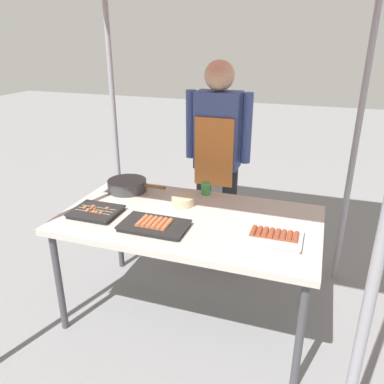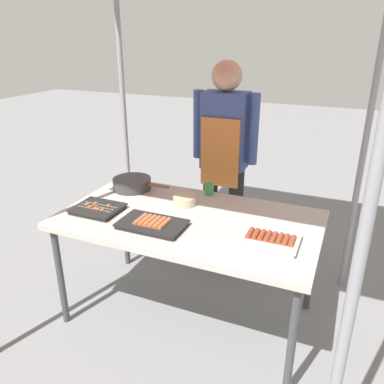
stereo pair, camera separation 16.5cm
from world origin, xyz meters
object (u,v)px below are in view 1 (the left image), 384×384
Objects in this scene: condiment_bowl at (183,201)px; vendor_woman at (217,149)px; tray_meat_skewers at (96,212)px; tray_grilled_sausages at (154,225)px; tray_pork_links at (274,237)px; drink_cup_near_edge at (206,188)px; stall_table at (189,225)px; cooking_wok at (127,185)px.

condiment_bowl is 0.65m from vendor_woman.
tray_meat_skewers is at bearing 60.31° from vendor_woman.
tray_grilled_sausages is 1.33× the size of tray_meat_skewers.
drink_cup_near_edge is at bearing 137.00° from tray_pork_links.
condiment_bowl is at bearing -110.70° from drink_cup_near_edge.
drink_cup_near_edge is at bearing 92.04° from stall_table.
tray_meat_skewers is at bearing -135.71° from drink_cup_near_edge.
tray_grilled_sausages is at bearing -125.01° from stall_table.
condiment_bowl reaches higher than tray_grilled_sausages.
tray_meat_skewers is 1.95× the size of condiment_bowl.
tray_pork_links is 1.18m from cooking_wok.
cooking_wok is 0.57m from drink_cup_near_edge.
stall_table is 0.60m from tray_meat_skewers.
drink_cup_near_edge reaches higher than cooking_wok.
cooking_wok is 0.27× the size of vendor_woman.
condiment_bowl is (0.47, 0.31, 0.01)m from tray_meat_skewers.
condiment_bowl is 1.76× the size of drink_cup_near_edge.
vendor_woman is at bearing 122.60° from tray_pork_links.
tray_grilled_sausages reaches higher than tray_meat_skewers.
tray_meat_skewers is 0.67× the size of cooking_wok.
tray_grilled_sausages is 4.57× the size of drink_cup_near_edge.
tray_grilled_sausages is (-0.15, -0.21, 0.07)m from stall_table.
vendor_woman is (0.06, 0.62, 0.20)m from condiment_bowl.
cooking_wok is at bearing 154.63° from stall_table.
tray_pork_links reaches higher than tray_meat_skewers.
tray_pork_links is 0.70m from condiment_bowl.
tray_grilled_sausages is 0.89× the size of cooking_wok.
vendor_woman is at bearing 93.82° from drink_cup_near_edge.
drink_cup_near_edge is (0.56, 0.55, 0.03)m from tray_meat_skewers.
tray_grilled_sausages is at bearing -48.44° from cooking_wok.
drink_cup_near_edge is (-0.55, 0.52, 0.02)m from tray_pork_links.
tray_meat_skewers is 0.43m from cooking_wok.
tray_grilled_sausages is 2.60× the size of condiment_bowl.
tray_meat_skewers is 1.10m from vendor_woman.
stall_table is 0.98× the size of vendor_woman.
vendor_woman is (-0.58, 0.91, 0.20)m from tray_pork_links.
tray_pork_links is at bearing 1.54° from tray_meat_skewers.
tray_meat_skewers is 1.11m from tray_pork_links.
tray_pork_links is 0.70× the size of cooking_wok.
condiment_bowl is (-0.64, 0.28, 0.01)m from tray_pork_links.
cooking_wok is 2.91× the size of condiment_bowl.
condiment_bowl is (0.04, 0.37, 0.01)m from tray_grilled_sausages.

